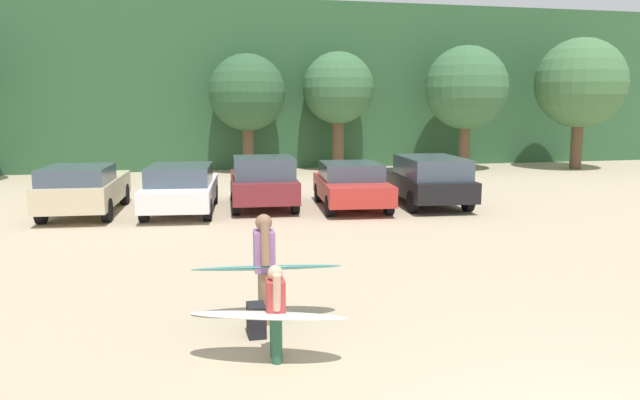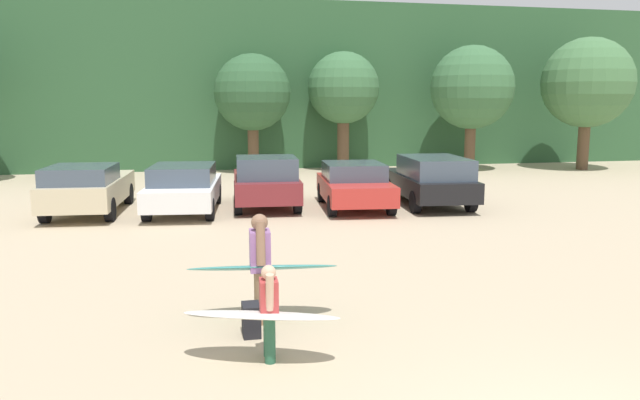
# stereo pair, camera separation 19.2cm
# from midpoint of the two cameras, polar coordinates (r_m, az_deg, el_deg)

# --- Properties ---
(hillside_ridge) EXTENTS (108.00, 12.00, 7.97)m
(hillside_ridge) POSITION_cam_midpoint_polar(r_m,az_deg,el_deg) (35.52, -6.29, 10.30)
(hillside_ridge) COLOR #2D5633
(hillside_ridge) RESTS_ON ground_plane
(tree_center_left) EXTENTS (3.45, 3.45, 5.35)m
(tree_center_left) POSITION_cam_midpoint_polar(r_m,az_deg,el_deg) (28.18, -6.10, 9.84)
(tree_center_left) COLOR brown
(tree_center_left) RESTS_ON ground_plane
(tree_left) EXTENTS (3.34, 3.34, 5.52)m
(tree_left) POSITION_cam_midpoint_polar(r_m,az_deg,el_deg) (29.05, 2.38, 10.27)
(tree_left) COLOR brown
(tree_left) RESTS_ON ground_plane
(tree_far_right) EXTENTS (3.87, 3.87, 5.80)m
(tree_far_right) POSITION_cam_midpoint_polar(r_m,az_deg,el_deg) (29.83, 14.11, 10.05)
(tree_far_right) COLOR brown
(tree_far_right) RESTS_ON ground_plane
(tree_center_right) EXTENTS (4.21, 4.21, 6.19)m
(tree_center_right) POSITION_cam_midpoint_polar(r_m,az_deg,el_deg) (31.89, 23.74, 9.89)
(tree_center_right) COLOR brown
(tree_center_right) RESTS_ON ground_plane
(parked_car_champagne) EXTENTS (2.19, 4.56, 1.46)m
(parked_car_champagne) POSITION_cam_midpoint_polar(r_m,az_deg,el_deg) (18.76, -20.49, 1.11)
(parked_car_champagne) COLOR beige
(parked_car_champagne) RESTS_ON ground_plane
(parked_car_white) EXTENTS (2.37, 4.52, 1.40)m
(parked_car_white) POSITION_cam_midpoint_polar(r_m,az_deg,el_deg) (18.29, -12.22, 1.18)
(parked_car_white) COLOR white
(parked_car_white) RESTS_ON ground_plane
(parked_car_maroon) EXTENTS (2.18, 4.16, 1.59)m
(parked_car_maroon) POSITION_cam_midpoint_polar(r_m,az_deg,el_deg) (18.72, -4.77, 1.73)
(parked_car_maroon) COLOR maroon
(parked_car_maroon) RESTS_ON ground_plane
(parked_car_red) EXTENTS (2.28, 4.14, 1.36)m
(parked_car_red) POSITION_cam_midpoint_polar(r_m,az_deg,el_deg) (18.63, 3.48, 1.45)
(parked_car_red) COLOR #B72D28
(parked_car_red) RESTS_ON ground_plane
(parked_car_black) EXTENTS (2.25, 4.66, 1.54)m
(parked_car_black) POSITION_cam_midpoint_polar(r_m,az_deg,el_deg) (19.39, 10.51, 1.92)
(parked_car_black) COLOR black
(parked_car_black) RESTS_ON ground_plane
(person_adult) EXTENTS (0.32, 0.67, 1.60)m
(person_adult) POSITION_cam_midpoint_polar(r_m,az_deg,el_deg) (8.99, -4.97, -5.66)
(person_adult) COLOR #8C6B4C
(person_adult) RESTS_ON ground_plane
(person_child) EXTENTS (0.24, 0.54, 1.21)m
(person_child) POSITION_cam_midpoint_polar(r_m,az_deg,el_deg) (7.71, -4.04, -9.85)
(person_child) COLOR #26593F
(person_child) RESTS_ON ground_plane
(surfboard_teal) EXTENTS (2.27, 0.88, 0.24)m
(surfboard_teal) POSITION_cam_midpoint_polar(r_m,az_deg,el_deg) (9.10, -4.74, -6.27)
(surfboard_teal) COLOR teal
(surfboard_white) EXTENTS (2.03, 1.14, 0.17)m
(surfboard_white) POSITION_cam_midpoint_polar(r_m,az_deg,el_deg) (7.66, -4.77, -10.62)
(surfboard_white) COLOR white
(backpack_dropped) EXTENTS (0.24, 0.34, 0.45)m
(backpack_dropped) POSITION_cam_midpoint_polar(r_m,az_deg,el_deg) (8.63, -5.76, -11.00)
(backpack_dropped) COLOR black
(backpack_dropped) RESTS_ON ground_plane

